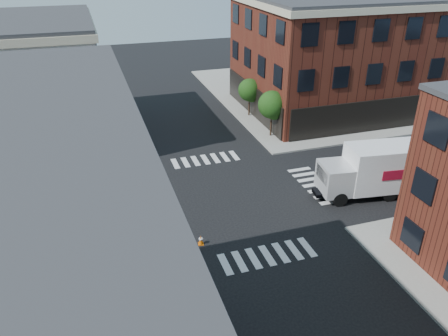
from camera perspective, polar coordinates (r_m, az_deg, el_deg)
ground at (r=32.61m, az=0.88°, el=-4.05°), size 120.00×120.00×0.00m
sidewalk_ne at (r=58.56m, az=14.09°, el=9.67°), size 30.00×30.00×0.15m
building_ne at (r=52.79m, az=17.17°, el=14.11°), size 25.00×16.00×12.00m
tree_near at (r=42.26m, az=6.37°, el=8.04°), size 2.69×2.69×4.49m
tree_far at (r=47.60m, az=3.43°, el=9.99°), size 2.43×2.43×4.07m
signal_pole at (r=24.31m, az=-9.22°, el=-8.53°), size 1.29×1.24×4.60m
box_truck at (r=34.24m, az=19.53°, el=-0.21°), size 8.91×3.72×3.94m
traffic_cone at (r=27.89m, az=-3.05°, el=-9.39°), size 0.40×0.40×0.64m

